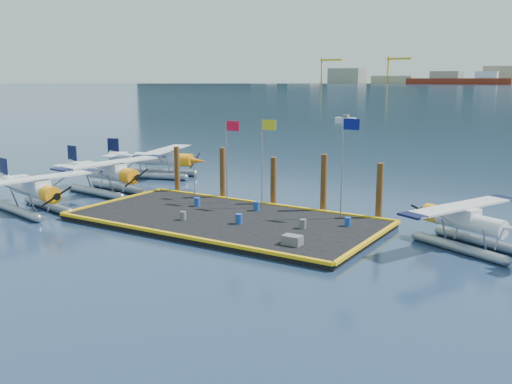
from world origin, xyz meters
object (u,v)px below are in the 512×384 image
Objects in this scene: drum_3 at (183,216)px; seaplane_b at (109,175)px; seaplane_c at (162,161)px; piling_3 at (324,185)px; drum_1 at (239,219)px; flagpole_blue at (345,153)px; windsock at (199,162)px; piling_0 at (177,171)px; drum_2 at (303,224)px; flagpole_red at (229,149)px; seaplane_d at (465,224)px; drum_0 at (197,202)px; crate at (292,240)px; flagpole_yellow at (265,150)px; piling_2 at (273,183)px; seaplane_a at (34,192)px; piling_1 at (223,175)px; drum_5 at (256,206)px; drum_4 at (348,222)px; piling_4 at (379,193)px.

seaplane_b is at bearing 157.22° from drum_3.
piling_3 is (19.93, -6.03, 0.57)m from seaplane_c.
drum_1 is at bearing 82.96° from seaplane_b.
flagpole_blue reaches higher than windsock.
flagpole_blue is 15.51m from piling_0.
drum_2 is 9.41m from flagpole_red.
seaplane_b is 1.19× the size of seaplane_d.
seaplane_d reaches higher than drum_0.
piling_0 is at bearing 122.58° from seaplane_b.
crate is 9.94m from flagpole_yellow.
piling_2 is at bearing 106.89° from seaplane_b.
seaplane_a is 0.96× the size of seaplane_c.
seaplane_c is at bearing 97.78° from seaplane_d.
piling_1 is (-4.70, 1.60, -2.41)m from flagpole_yellow.
piling_3 is (4.00, 0.00, 0.25)m from piling_2.
drum_1 is 0.21× the size of windsock.
flagpole_red is 3.28m from piling_1.
drum_5 is (16.11, -8.64, -0.86)m from seaplane_c.
piling_3 is at bearing 131.90° from seaplane_a.
piling_2 reaches higher than drum_0.
drum_1 is 1.16× the size of drum_4.
drum_4 is at bearing 117.92° from seaplane_d.
piling_1 reaches higher than seaplane_b.
drum_5 reaches higher than drum_0.
piling_0 reaches higher than drum_3.
drum_0 reaches higher than drum_4.
flagpole_blue reaches higher than drum_0.
seaplane_d reaches higher than drum_2.
flagpole_red is at bearing -43.15° from piling_1.
drum_4 is at bearing 52.01° from seaplane_c.
seaplane_d is 13.63× the size of drum_5.
flagpole_red is (10.83, 8.48, 2.89)m from seaplane_a.
piling_0 reaches higher than drum_1.
piling_1 is 1.05× the size of piling_4.
flagpole_blue reaches higher than crate.
piling_3 is at bearing 98.82° from seaplane_d.
piling_1 is 4.50m from piling_2.
flagpole_red is (-8.98, 6.94, 3.73)m from crate.
drum_2 is 3.56m from crate.
drum_1 is 0.15× the size of piling_3.
seaplane_c reaches higher than seaplane_d.
drum_2 is 5.47m from flagpole_blue.
drum_5 is 0.16× the size of piling_4.
drum_3 is 7.41m from flagpole_yellow.
drum_2 is 0.14× the size of piling_4.
drum_2 is 7.34m from piling_2.
piling_3 is (2.85, 6.29, 1.43)m from drum_1.
flagpole_red is 11.17m from piling_4.
flagpole_yellow is (2.66, 5.76, 3.83)m from drum_3.
piling_1 is (-10.70, 1.60, -2.59)m from flagpole_blue.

